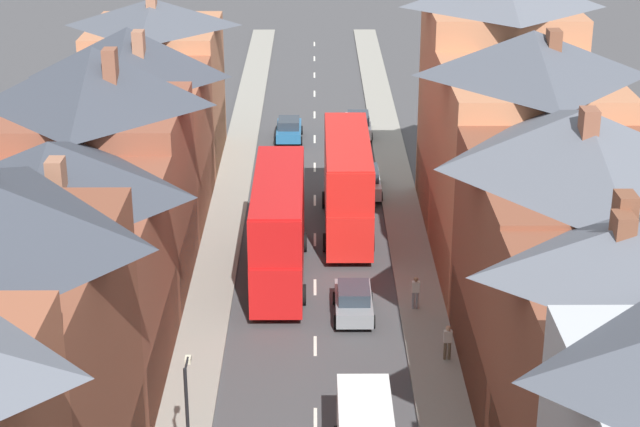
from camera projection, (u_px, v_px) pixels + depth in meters
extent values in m
cube|color=gray|center=(225.00, 225.00, 60.36)|extent=(2.20, 104.00, 0.14)
cube|color=gray|center=(405.00, 224.00, 60.41)|extent=(2.20, 104.00, 0.14)
cube|color=silver|center=(315.00, 420.00, 41.84)|extent=(0.14, 1.80, 0.01)
cube|color=silver|center=(315.00, 346.00, 47.41)|extent=(0.14, 1.80, 0.01)
cube|color=silver|center=(315.00, 287.00, 52.98)|extent=(0.14, 1.80, 0.01)
cube|color=silver|center=(315.00, 240.00, 58.55)|extent=(0.14, 1.80, 0.01)
cube|color=silver|center=(315.00, 200.00, 64.12)|extent=(0.14, 1.80, 0.01)
cube|color=silver|center=(315.00, 167.00, 69.69)|extent=(0.14, 1.80, 0.01)
cube|color=silver|center=(315.00, 139.00, 75.26)|extent=(0.14, 1.80, 0.01)
cube|color=silver|center=(315.00, 115.00, 80.83)|extent=(0.14, 1.80, 0.01)
cube|color=silver|center=(314.00, 94.00, 86.41)|extent=(0.14, 1.80, 0.01)
cube|color=silver|center=(314.00, 75.00, 91.98)|extent=(0.14, 1.80, 0.01)
cube|color=silver|center=(314.00, 59.00, 97.55)|extent=(0.14, 1.80, 0.01)
cube|color=silver|center=(314.00, 44.00, 103.12)|extent=(0.14, 1.80, 0.01)
cube|color=brown|center=(62.00, 293.00, 43.03)|extent=(8.00, 10.08, 8.22)
cube|color=black|center=(163.00, 348.00, 43.98)|extent=(0.12, 9.28, 3.20)
pyramid|color=#383D47|center=(50.00, 170.00, 41.08)|extent=(8.00, 10.08, 2.31)
cube|color=#99664C|center=(56.00, 175.00, 38.77)|extent=(0.60, 0.90, 1.21)
cube|color=brown|center=(104.00, 198.00, 51.56)|extent=(8.00, 8.69, 9.26)
cube|color=navy|center=(188.00, 255.00, 52.70)|extent=(0.12, 8.00, 3.20)
pyramid|color=#383D47|center=(94.00, 76.00, 49.32)|extent=(8.00, 8.69, 2.78)
cube|color=brown|center=(110.00, 66.00, 47.93)|extent=(0.60, 0.90, 1.57)
cube|color=#935138|center=(135.00, 147.00, 60.52)|extent=(8.00, 10.18, 8.17)
cube|color=olive|center=(206.00, 188.00, 61.46)|extent=(0.12, 9.37, 3.20)
pyramid|color=#383D47|center=(128.00, 52.00, 58.49)|extent=(8.00, 10.18, 2.79)
cube|color=#99664C|center=(139.00, 45.00, 56.82)|extent=(0.60, 0.90, 1.51)
cube|color=#B2704C|center=(158.00, 94.00, 69.34)|extent=(8.00, 9.15, 9.05)
cube|color=olive|center=(220.00, 137.00, 70.44)|extent=(0.12, 8.42, 3.20)
pyramid|color=#474C56|center=(153.00, 12.00, 67.34)|extent=(8.00, 9.15, 1.68)
cube|color=#99664C|center=(152.00, 6.00, 66.46)|extent=(0.60, 0.90, 0.98)
cube|color=brown|center=(635.00, 409.00, 34.07)|extent=(8.00, 7.43, 9.26)
cube|color=brown|center=(625.00, 215.00, 32.45)|extent=(0.60, 0.90, 1.40)
cube|color=brown|center=(623.00, 231.00, 31.75)|extent=(0.60, 0.90, 1.07)
cube|color=brown|center=(570.00, 280.00, 42.75)|extent=(8.00, 11.34, 9.43)
cube|color=black|center=(467.00, 349.00, 43.89)|extent=(0.12, 10.43, 3.20)
pyramid|color=#565B66|center=(583.00, 140.00, 40.56)|extent=(8.00, 11.34, 2.39)
cube|color=brown|center=(588.00, 129.00, 39.13)|extent=(0.60, 0.90, 1.57)
cube|color=#B2704C|center=(523.00, 179.00, 52.27)|extent=(8.00, 9.57, 10.45)
cube|color=maroon|center=(440.00, 247.00, 53.59)|extent=(0.12, 8.81, 3.20)
pyramid|color=#474C56|center=(532.00, 53.00, 49.93)|extent=(8.00, 9.57, 2.14)
cube|color=brown|center=(554.00, 43.00, 49.04)|extent=(0.60, 0.90, 1.24)
cube|color=#B2704C|center=(496.00, 114.00, 60.04)|extent=(8.00, 7.79, 11.99)
cube|color=black|center=(423.00, 187.00, 61.66)|extent=(0.12, 7.17, 3.20)
cube|color=red|center=(347.00, 202.00, 59.26)|extent=(2.44, 10.80, 2.50)
cube|color=red|center=(348.00, 161.00, 58.37)|extent=(2.44, 10.58, 2.30)
cube|color=red|center=(348.00, 140.00, 57.93)|extent=(2.39, 10.37, 0.10)
cube|color=#28333D|center=(345.00, 167.00, 64.16)|extent=(2.20, 0.10, 1.20)
cube|color=#28333D|center=(345.00, 130.00, 63.30)|extent=(2.20, 0.10, 1.10)
cube|color=#28333D|center=(326.00, 198.00, 59.16)|extent=(0.06, 9.18, 0.90)
cube|color=#28333D|center=(326.00, 160.00, 58.33)|extent=(0.06, 9.18, 0.90)
cube|color=yellow|center=(345.00, 117.00, 63.01)|extent=(1.34, 0.08, 0.32)
cylinder|color=black|center=(325.00, 200.00, 62.79)|extent=(0.30, 1.00, 1.00)
cylinder|color=black|center=(366.00, 200.00, 62.81)|extent=(0.30, 1.00, 1.00)
cylinder|color=black|center=(326.00, 242.00, 56.93)|extent=(0.30, 1.00, 1.00)
cylinder|color=black|center=(371.00, 242.00, 56.94)|extent=(0.30, 1.00, 1.00)
cube|color=red|center=(279.00, 248.00, 53.41)|extent=(2.44, 10.80, 2.50)
cube|color=red|center=(278.00, 203.00, 52.52)|extent=(2.44, 10.58, 2.30)
cube|color=red|center=(278.00, 180.00, 52.08)|extent=(2.39, 10.37, 0.10)
cube|color=#28333D|center=(282.00, 205.00, 58.31)|extent=(2.20, 0.10, 1.20)
cube|color=#28333D|center=(281.00, 165.00, 57.45)|extent=(2.20, 0.10, 1.10)
cube|color=#28333D|center=(255.00, 243.00, 53.31)|extent=(0.06, 9.18, 0.90)
cube|color=#28333D|center=(254.00, 201.00, 52.48)|extent=(0.06, 9.18, 0.90)
cube|color=yellow|center=(281.00, 151.00, 57.15)|extent=(1.34, 0.08, 0.32)
cylinder|color=black|center=(258.00, 242.00, 56.94)|extent=(0.30, 1.00, 1.00)
cylinder|color=black|center=(304.00, 242.00, 56.95)|extent=(0.30, 1.00, 1.00)
cylinder|color=black|center=(252.00, 295.00, 51.07)|extent=(0.30, 1.00, 1.00)
cylinder|color=black|center=(303.00, 295.00, 51.09)|extent=(0.30, 1.00, 1.00)
cube|color=#236093|center=(289.00, 131.00, 74.93)|extent=(1.70, 4.02, 0.66)
cube|color=#28333D|center=(289.00, 123.00, 74.51)|extent=(1.46, 2.01, 0.60)
cylinder|color=black|center=(277.00, 130.00, 76.21)|extent=(0.20, 0.62, 0.62)
cylinder|color=black|center=(301.00, 130.00, 76.21)|extent=(0.20, 0.62, 0.62)
cylinder|color=black|center=(276.00, 141.00, 73.89)|extent=(0.20, 0.62, 0.62)
cylinder|color=black|center=(301.00, 141.00, 73.90)|extent=(0.20, 0.62, 0.62)
cube|color=silver|center=(366.00, 182.00, 64.98)|extent=(1.70, 4.49, 0.78)
cube|color=#28333D|center=(366.00, 173.00, 64.52)|extent=(1.46, 2.24, 0.60)
cylinder|color=black|center=(351.00, 181.00, 66.42)|extent=(0.20, 0.62, 0.62)
cylinder|color=black|center=(378.00, 181.00, 66.43)|extent=(0.20, 0.62, 0.62)
cylinder|color=black|center=(352.00, 197.00, 63.83)|extent=(0.20, 0.62, 0.62)
cylinder|color=black|center=(381.00, 197.00, 63.84)|extent=(0.20, 0.62, 0.62)
cube|color=gray|center=(354.00, 303.00, 49.91)|extent=(1.70, 3.94, 0.67)
cube|color=#28333D|center=(354.00, 293.00, 49.49)|extent=(1.46, 1.97, 0.60)
cylinder|color=black|center=(335.00, 298.00, 51.16)|extent=(0.20, 0.62, 0.62)
cylinder|color=black|center=(370.00, 298.00, 51.17)|extent=(0.20, 0.62, 0.62)
cylinder|color=black|center=(336.00, 322.00, 48.89)|extent=(0.20, 0.62, 0.62)
cylinder|color=black|center=(373.00, 322.00, 48.90)|extent=(0.20, 0.62, 0.62)
cube|color=silver|center=(358.00, 126.00, 75.89)|extent=(1.70, 4.43, 0.74)
cube|color=#28333D|center=(358.00, 118.00, 75.43)|extent=(1.46, 2.21, 0.60)
cylinder|color=black|center=(346.00, 125.00, 77.29)|extent=(0.20, 0.62, 0.62)
cylinder|color=black|center=(369.00, 125.00, 77.30)|extent=(0.20, 0.62, 0.62)
cylinder|color=black|center=(347.00, 137.00, 74.75)|extent=(0.20, 0.62, 0.62)
cylinder|color=black|center=(371.00, 137.00, 74.75)|extent=(0.20, 0.62, 0.62)
cube|color=#28333D|center=(363.00, 392.00, 40.68)|extent=(1.76, 0.10, 0.90)
cylinder|color=brown|center=(445.00, 351.00, 45.89)|extent=(0.14, 0.14, 0.84)
cylinder|color=brown|center=(449.00, 351.00, 45.89)|extent=(0.14, 0.14, 0.84)
cube|color=silver|center=(448.00, 336.00, 45.63)|extent=(0.36, 0.22, 0.54)
sphere|color=tan|center=(448.00, 328.00, 45.49)|extent=(0.22, 0.22, 0.22)
cylinder|color=gray|center=(413.00, 300.00, 50.41)|extent=(0.14, 0.14, 0.84)
cylinder|color=gray|center=(417.00, 300.00, 50.41)|extent=(0.14, 0.14, 0.84)
cube|color=silver|center=(416.00, 287.00, 50.16)|extent=(0.36, 0.22, 0.54)
sphere|color=#9E7051|center=(416.00, 279.00, 50.01)|extent=(0.22, 0.22, 0.22)
cylinder|color=black|center=(186.00, 364.00, 35.16)|extent=(0.08, 0.90, 0.08)
cube|color=beige|center=(188.00, 360.00, 35.61)|extent=(0.20, 0.32, 0.20)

